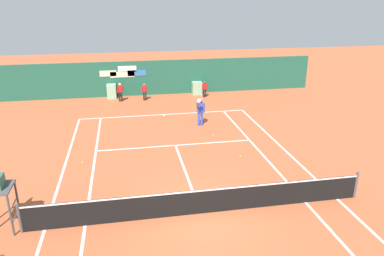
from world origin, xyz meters
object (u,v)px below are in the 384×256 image
at_px(player_on_baseline, 200,110).
at_px(ball_kid_right_post, 205,88).
at_px(ball_kid_centre_post, 120,91).
at_px(tennis_ball_near_service_line, 240,156).
at_px(ball_kid_left_post, 145,91).
at_px(tennis_ball_by_sideline, 83,163).
at_px(tennis_ball_mid_court, 213,135).

height_order(player_on_baseline, ball_kid_right_post, player_on_baseline).
height_order(ball_kid_centre_post, ball_kid_right_post, ball_kid_centre_post).
xyz_separation_m(ball_kid_centre_post, tennis_ball_near_service_line, (5.59, -10.99, -0.75)).
xyz_separation_m(ball_kid_left_post, tennis_ball_by_sideline, (-3.55, -10.35, -0.68)).
bearing_deg(ball_kid_right_post, ball_kid_left_post, -9.51).
height_order(ball_kid_left_post, tennis_ball_by_sideline, ball_kid_left_post).
distance_m(ball_kid_right_post, tennis_ball_near_service_line, 11.03).
height_order(ball_kid_right_post, tennis_ball_by_sideline, ball_kid_right_post).
bearing_deg(ball_kid_left_post, tennis_ball_by_sideline, 71.97).
xyz_separation_m(ball_kid_centre_post, tennis_ball_mid_court, (4.98, -8.01, -0.75)).
distance_m(ball_kid_right_post, tennis_ball_mid_court, 8.14).
xyz_separation_m(tennis_ball_near_service_line, tennis_ball_by_sideline, (-7.39, 0.64, 0.00)).
relative_size(ball_kid_left_post, ball_kid_right_post, 1.00).
bearing_deg(player_on_baseline, tennis_ball_mid_court, 99.64).
relative_size(player_on_baseline, ball_kid_centre_post, 1.37).
distance_m(player_on_baseline, tennis_ball_mid_court, 2.03).
relative_size(ball_kid_centre_post, ball_kid_left_post, 1.10).
distance_m(ball_kid_left_post, tennis_ball_by_sideline, 10.96).
bearing_deg(tennis_ball_mid_court, player_on_baseline, 102.10).
height_order(ball_kid_centre_post, tennis_ball_by_sideline, ball_kid_centre_post).
height_order(player_on_baseline, tennis_ball_mid_court, player_on_baseline).
bearing_deg(player_on_baseline, tennis_ball_near_service_line, 99.30).
distance_m(tennis_ball_near_service_line, tennis_ball_by_sideline, 7.42).
distance_m(ball_kid_centre_post, tennis_ball_mid_court, 9.46).
height_order(ball_kid_centre_post, tennis_ball_mid_court, ball_kid_centre_post).
height_order(ball_kid_left_post, ball_kid_right_post, ball_kid_left_post).
relative_size(ball_kid_centre_post, tennis_ball_near_service_line, 20.06).
relative_size(tennis_ball_near_service_line, tennis_ball_mid_court, 1.00).
bearing_deg(tennis_ball_by_sideline, tennis_ball_mid_court, 19.04).
bearing_deg(tennis_ball_by_sideline, ball_kid_left_post, 71.06).
height_order(ball_kid_right_post, tennis_ball_near_service_line, ball_kid_right_post).
relative_size(ball_kid_centre_post, tennis_ball_mid_court, 20.06).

